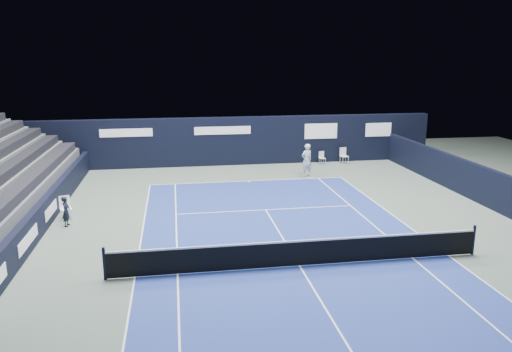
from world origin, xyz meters
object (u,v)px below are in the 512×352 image
(line_judge_chair, at_px, (65,206))
(tennis_net, at_px, (300,252))
(tennis_player, at_px, (307,160))
(folding_chair_back_a, at_px, (322,157))
(folding_chair_back_b, at_px, (344,154))

(line_judge_chair, xyz_separation_m, tennis_net, (8.86, -6.54, -0.08))
(tennis_net, relative_size, tennis_player, 6.64)
(folding_chair_back_a, distance_m, tennis_net, 16.62)
(line_judge_chair, bearing_deg, tennis_net, -59.06)
(tennis_net, bearing_deg, line_judge_chair, 143.58)
(folding_chair_back_b, bearing_deg, tennis_net, -124.07)
(folding_chair_back_b, relative_size, line_judge_chair, 1.01)
(folding_chair_back_b, height_order, tennis_net, tennis_net)
(folding_chair_back_b, xyz_separation_m, tennis_net, (-6.94, -15.63, -0.09))
(folding_chair_back_b, height_order, tennis_player, tennis_player)
(tennis_player, bearing_deg, folding_chair_back_a, 59.09)
(folding_chair_back_a, distance_m, folding_chair_back_b, 1.47)
(folding_chair_back_a, bearing_deg, tennis_net, -117.79)
(tennis_player, bearing_deg, folding_chair_back_b, 42.74)
(folding_chair_back_a, bearing_deg, folding_chair_back_b, -11.28)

